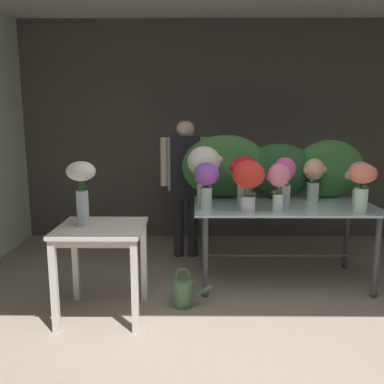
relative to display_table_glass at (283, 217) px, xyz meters
name	(u,v)px	position (x,y,z in m)	size (l,w,h in m)	color
ground_plane	(248,282)	(-0.34, -0.04, -0.66)	(7.47, 7.47, 0.00)	gray
wall_back	(234,132)	(-0.34, 1.65, 0.77)	(5.71, 0.12, 2.85)	#4C4742
display_table_glass	(283,217)	(0.00, 0.00, 0.00)	(1.73, 0.93, 0.79)	#ACCDD2
side_table_white	(101,239)	(-1.61, -0.72, -0.01)	(0.69, 0.63, 0.76)	silver
florist	(185,174)	(-0.97, 0.76, 0.31)	(0.57, 0.24, 1.59)	#232328
foliage_backdrop	(270,169)	(-0.09, 0.34, 0.43)	(1.89, 0.32, 0.66)	#387033
vase_rosy_lilies	(279,181)	(-0.12, -0.31, 0.40)	(0.20, 0.20, 0.43)	silver
vase_peach_ranunculus	(314,176)	(0.32, 0.17, 0.37)	(0.23, 0.20, 0.43)	silver
vase_fuchsia_tulips	(284,177)	(-0.02, -0.02, 0.39)	(0.24, 0.21, 0.46)	silver
vase_lilac_dahlias	(359,178)	(0.69, -0.05, 0.39)	(0.24, 0.22, 0.42)	silver
vase_crimson_snapdragons	(244,174)	(-0.40, -0.03, 0.42)	(0.29, 0.25, 0.47)	silver
vase_scarlet_freesia	(249,179)	(-0.39, -0.32, 0.42)	(0.29, 0.28, 0.46)	silver
vase_coral_peonies	(362,182)	(0.59, -0.35, 0.40)	(0.24, 0.24, 0.44)	silver
vase_ivory_carnations	(204,166)	(-0.77, 0.06, 0.49)	(0.34, 0.32, 0.56)	silver
vase_violet_hydrangea	(206,180)	(-0.76, -0.24, 0.39)	(0.23, 0.23, 0.43)	silver
vase_white_roses_tall	(82,184)	(-1.75, -0.72, 0.43)	(0.23, 0.23, 0.52)	silver
watering_can	(183,292)	(-0.96, -0.55, -0.53)	(0.35, 0.18, 0.34)	#4C704C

